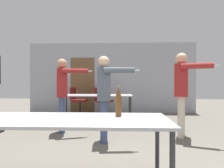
% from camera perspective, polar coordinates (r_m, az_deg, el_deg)
% --- Properties ---
extents(back_wall, '(6.24, 0.12, 2.61)m').
position_cam_1_polar(back_wall, '(7.52, -0.32, 1.75)').
color(back_wall, '#A3A8B2').
rests_on(back_wall, ground_plane).
extents(conference_table_near, '(2.12, 0.82, 0.76)m').
position_cam_1_polar(conference_table_near, '(2.20, -12.38, -11.13)').
color(conference_table_near, '#A8A8AD').
rests_on(conference_table_near, ground_plane).
extents(conference_table_far, '(2.14, 0.84, 0.76)m').
position_cam_1_polar(conference_table_far, '(6.02, -4.49, -3.68)').
color(conference_table_far, '#A8A8AD').
rests_on(conference_table_far, ground_plane).
extents(person_far_watching, '(0.73, 0.83, 1.74)m').
position_cam_1_polar(person_far_watching, '(4.38, 19.41, -0.64)').
color(person_far_watching, beige).
rests_on(person_far_watching, ground_plane).
extents(person_center_tall, '(0.86, 0.58, 1.66)m').
position_cam_1_polar(person_center_tall, '(4.64, -13.94, -1.08)').
color(person_center_tall, '#3D4C75').
rests_on(person_center_tall, ground_plane).
extents(person_near_casual, '(0.79, 0.64, 1.63)m').
position_cam_1_polar(person_near_casual, '(3.79, -2.14, -1.83)').
color(person_near_casual, '#3D4C75').
rests_on(person_near_casual, ground_plane).
extents(office_chair_far_left, '(0.67, 0.64, 0.94)m').
position_cam_1_polar(office_chair_far_left, '(7.01, -2.70, -5.13)').
color(office_chair_far_left, black).
rests_on(office_chair_far_left, ground_plane).
extents(office_chair_mid_tucked, '(0.58, 0.52, 0.95)m').
position_cam_1_polar(office_chair_mid_tucked, '(7.12, -9.72, -4.98)').
color(office_chair_mid_tucked, black).
rests_on(office_chair_mid_tucked, ground_plane).
extents(beer_bottle, '(0.07, 0.07, 0.34)m').
position_cam_1_polar(beer_bottle, '(2.25, 1.86, -5.18)').
color(beer_bottle, '#563314').
rests_on(beer_bottle, conference_table_near).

